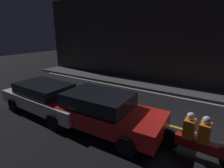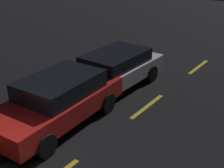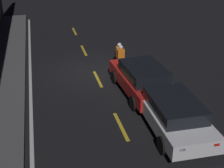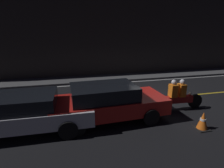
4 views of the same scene
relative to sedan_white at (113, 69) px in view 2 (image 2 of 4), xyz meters
The scene contains 4 objects.
lane_dash_a 4.39m from the sedan_white, 155.35° to the left, with size 2.00×0.14×0.01m.
lane_dash_b 2.03m from the sedan_white, 72.61° to the left, with size 2.00×0.14×0.01m.
sedan_white is the anchor object (origin of this frame).
taxi_red 3.00m from the sedan_white, ahead, with size 4.51×2.12×1.43m.
Camera 2 is at (2.62, 4.39, 4.91)m, focal length 50.00 mm.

